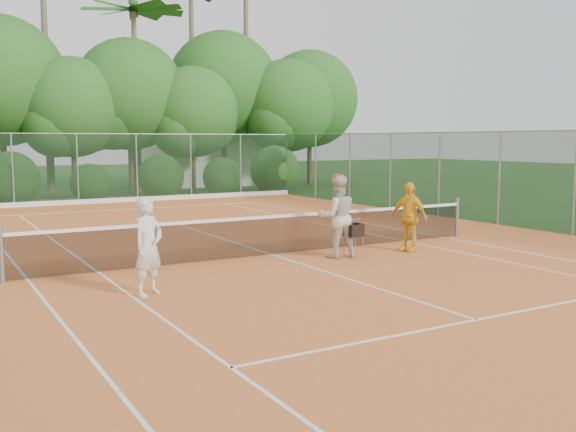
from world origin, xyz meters
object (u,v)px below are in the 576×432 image
object	(u,v)px
player_white	(148,246)
ball_hopper	(354,231)
player_yellow	(409,217)
player_center_grp	(337,216)

from	to	relation	value
player_white	ball_hopper	distance (m)	5.37
player_white	player_yellow	xyz separation A→B (m)	(6.94, 1.18, -0.02)
player_white	player_yellow	distance (m)	7.04
player_yellow	ball_hopper	bearing A→B (deg)	-104.96
player_center_grp	ball_hopper	bearing A→B (deg)	-40.08
player_yellow	ball_hopper	size ratio (longest dim) A/B	2.13
player_white	player_center_grp	bearing A→B (deg)	-14.04
player_white	player_center_grp	world-z (taller)	player_center_grp
ball_hopper	player_center_grp	bearing A→B (deg)	153.13
ball_hopper	player_white	bearing A→B (deg)	-154.67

